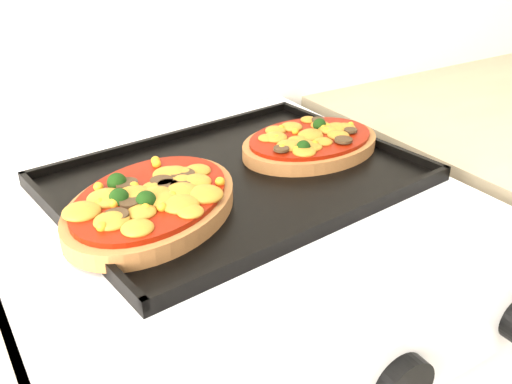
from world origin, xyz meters
TOP-DOWN VIEW (x-y plane):
  - control_panel at (-0.05, 1.39)m, footprint 0.60×0.02m
  - baking_tray at (-0.02, 1.72)m, footprint 0.50×0.40m
  - pizza_left at (-0.15, 1.68)m, footprint 0.31×0.29m
  - pizza_right at (0.12, 1.73)m, footprint 0.22×0.16m

SIDE VIEW (x-z plane):
  - control_panel at x=-0.05m, z-range 0.81..0.90m
  - baking_tray at x=-0.02m, z-range 0.91..0.93m
  - pizza_right at x=0.12m, z-range 0.92..0.95m
  - pizza_left at x=-0.15m, z-range 0.92..0.96m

